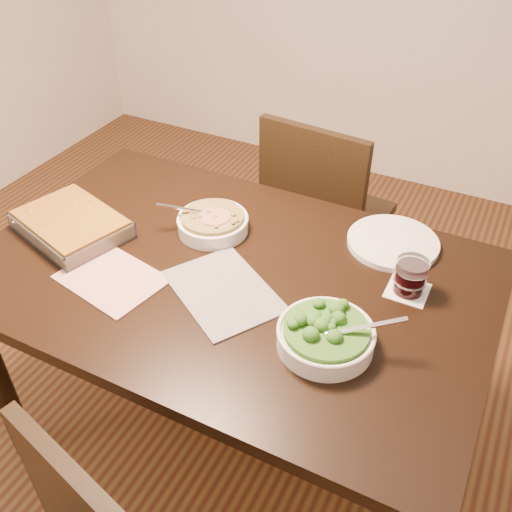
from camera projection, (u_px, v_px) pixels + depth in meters
ground at (234, 434)px, 2.02m from camera, size 4.00×4.00×0.00m
table at (229, 297)px, 1.61m from camera, size 1.40×0.90×0.75m
magazine_a at (112, 279)px, 1.52m from camera, size 0.30×0.25×0.01m
magazine_b at (223, 291)px, 1.49m from camera, size 0.38×0.35×0.01m
coaster at (407, 291)px, 1.49m from camera, size 0.11×0.11×0.00m
stew_bowl at (213, 222)px, 1.68m from camera, size 0.22×0.21×0.08m
broccoli_bowl at (326, 336)px, 1.32m from camera, size 0.25×0.23×0.09m
baking_dish at (71, 225)px, 1.68m from camera, size 0.38×0.32×0.06m
wine_tumbler at (411, 276)px, 1.46m from camera, size 0.08×0.08×0.09m
dinner_plate at (393, 242)px, 1.64m from camera, size 0.26×0.26×0.02m
chair_far at (321, 211)px, 2.24m from camera, size 0.46×0.46×0.89m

